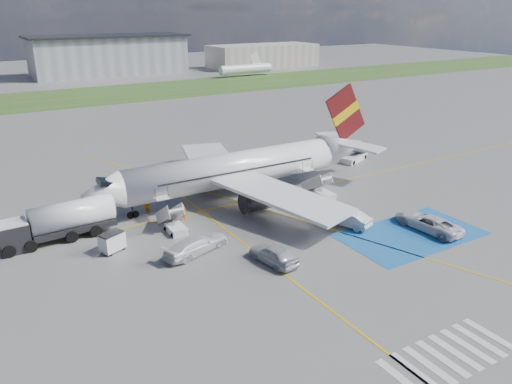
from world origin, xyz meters
TOP-DOWN VIEW (x-y plane):
  - ground at (0.00, 0.00)m, footprint 400.00×400.00m
  - grass_strip at (0.00, 95.00)m, footprint 400.00×30.00m
  - taxiway_line_main at (0.00, 12.00)m, footprint 120.00×0.20m
  - taxiway_line_cross at (-5.00, -10.00)m, footprint 0.20×60.00m
  - taxiway_line_diag at (0.00, 12.00)m, footprint 20.71×56.45m
  - staging_box at (10.00, -4.00)m, footprint 14.00×8.00m
  - crosswalk at (-1.80, -18.00)m, footprint 9.00×4.00m
  - terminal_centre at (20.00, 135.00)m, footprint 48.00×18.00m
  - terminal_east at (75.00, 128.00)m, footprint 40.00×16.00m
  - airliner at (1.51, 14.00)m, footprint 36.81×32.95m
  - airstairs_fwd at (-9.50, 8.70)m, footprint 1.90×5.20m
  - airstairs_aft at (9.00, 8.70)m, footprint 1.90×5.20m
  - fuel_tanker at (-19.56, 12.61)m, footprint 10.60×3.42m
  - gpu_cart at (-16.00, 7.57)m, footprint 2.51×2.10m
  - belt_loader at (22.11, 17.79)m, footprint 5.53×3.50m
  - car_silver_a at (-4.67, -1.87)m, footprint 2.80×5.17m
  - car_silver_b at (6.05, 0.89)m, footprint 3.27×5.23m
  - van_white_a at (12.30, -4.00)m, footprint 2.81×5.56m
  - van_white_b at (-9.53, 3.39)m, footprint 5.55×3.55m
  - crew_fwd at (-7.68, 10.74)m, footprint 0.75×0.59m
  - crew_nose at (-10.27, 14.38)m, footprint 0.99×1.07m
  - crew_aft at (6.21, 5.80)m, footprint 0.39×0.93m

SIDE VIEW (x-z plane):
  - ground at x=0.00m, z-range 0.00..0.00m
  - grass_strip at x=0.00m, z-range 0.00..0.01m
  - taxiway_line_main at x=0.00m, z-range 0.00..0.01m
  - taxiway_line_cross at x=-5.00m, z-range 0.00..0.01m
  - taxiway_line_diag at x=0.00m, z-range 0.00..0.01m
  - staging_box at x=10.00m, z-range 0.00..0.01m
  - crosswalk at x=-1.80m, z-range 0.00..0.01m
  - belt_loader at x=22.11m, z-range -0.40..1.20m
  - airstairs_fwd at x=-9.50m, z-range -1.18..2.42m
  - airstairs_aft at x=9.00m, z-range -1.18..2.42m
  - crew_aft at x=6.21m, z-range 0.00..1.58m
  - gpu_cart at x=-16.00m, z-range -0.09..1.71m
  - car_silver_b at x=6.05m, z-range 0.00..1.63m
  - car_silver_a at x=-4.67m, z-range 0.00..1.67m
  - crew_nose at x=-10.27m, z-range 0.00..1.76m
  - crew_fwd at x=-7.68m, z-range 0.00..1.82m
  - van_white_b at x=-9.53m, z-range 0.00..2.02m
  - van_white_a at x=12.30m, z-range 0.00..2.04m
  - fuel_tanker at x=-19.56m, z-range -0.28..3.29m
  - airliner at x=1.51m, z-range -2.57..9.35m
  - terminal_east at x=75.00m, z-range 0.00..8.00m
  - terminal_centre at x=20.00m, z-range 0.00..12.00m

